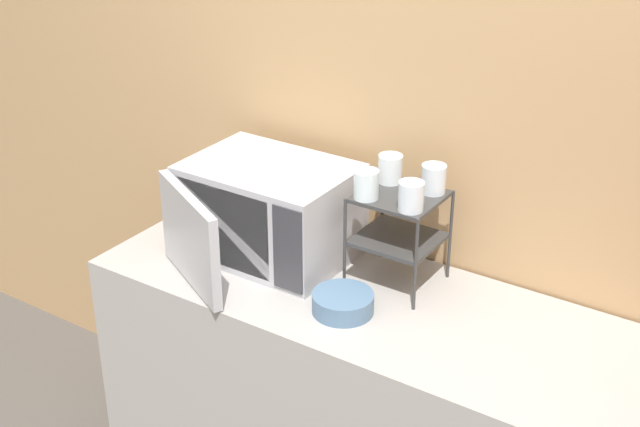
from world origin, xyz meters
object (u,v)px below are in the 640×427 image
(glass_front_left, at_px, (366,184))
(glass_back_left, at_px, (390,169))
(glass_back_right, at_px, (434,179))
(bowl, at_px, (343,303))
(dish_rack, at_px, (399,220))
(glass_front_right, at_px, (411,196))
(microwave, at_px, (266,212))

(glass_front_left, distance_m, glass_back_left, 0.14)
(glass_back_left, bearing_deg, glass_back_right, 1.67)
(bowl, bearing_deg, dish_rack, 79.08)
(glass_front_left, bearing_deg, dish_rack, 45.03)
(glass_front_left, relative_size, glass_back_left, 1.00)
(glass_front_right, bearing_deg, glass_back_right, 90.61)
(microwave, relative_size, glass_back_left, 6.75)
(microwave, distance_m, bowl, 0.45)
(microwave, height_order, dish_rack, microwave)
(glass_back_right, xyz_separation_m, bowl, (-0.12, -0.31, -0.32))
(dish_rack, height_order, glass_front_left, glass_front_left)
(dish_rack, height_order, bowl, dish_rack)
(glass_back_right, height_order, glass_back_left, same)
(microwave, distance_m, dish_rack, 0.46)
(dish_rack, xyz_separation_m, glass_front_left, (-0.07, -0.07, 0.13))
(dish_rack, bearing_deg, glass_back_left, 137.57)
(microwave, distance_m, glass_back_right, 0.57)
(glass_front_right, xyz_separation_m, bowl, (-0.12, -0.17, -0.32))
(microwave, xyz_separation_m, glass_back_left, (0.37, 0.15, 0.19))
(dish_rack, distance_m, bowl, 0.31)
(dish_rack, bearing_deg, glass_front_right, -44.72)
(glass_front_left, relative_size, bowl, 0.48)
(dish_rack, relative_size, bowl, 1.63)
(glass_front_left, height_order, glass_back_right, same)
(glass_back_right, distance_m, glass_front_right, 0.15)
(glass_back_right, relative_size, glass_front_right, 1.00)
(glass_front_right, xyz_separation_m, glass_back_left, (-0.15, 0.14, 0.00))
(glass_front_right, height_order, bowl, glass_front_right)
(glass_back_right, distance_m, bowl, 0.46)
(glass_front_left, distance_m, glass_back_right, 0.21)
(glass_front_left, distance_m, bowl, 0.36)
(glass_back_right, xyz_separation_m, glass_back_left, (-0.15, -0.00, 0.00))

